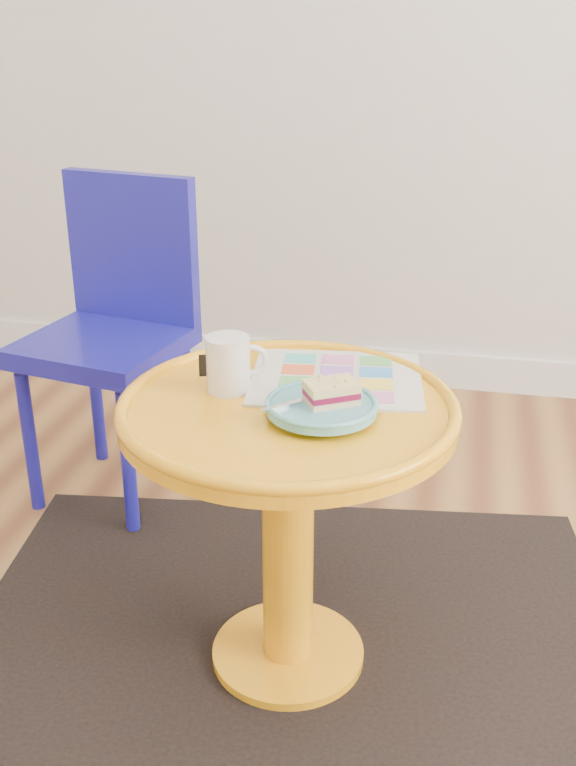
% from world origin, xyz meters
% --- Properties ---
extents(room_walls, '(4.00, 4.00, 4.00)m').
position_xyz_m(room_walls, '(-0.99, 0.99, 0.06)').
color(room_walls, silver).
rests_on(room_walls, ground).
extents(rug, '(1.43, 1.25, 0.01)m').
position_xyz_m(rug, '(-0.23, 0.60, 0.00)').
color(rug, black).
rests_on(rug, ground).
extents(side_table, '(0.57, 0.57, 0.55)m').
position_xyz_m(side_table, '(-0.23, 0.60, 0.39)').
color(side_table, orange).
rests_on(side_table, ground).
extents(chair, '(0.41, 0.41, 0.80)m').
position_xyz_m(chair, '(-0.78, 1.19, 0.46)').
color(chair, '#181693').
rests_on(chair, ground).
extents(newspaper, '(0.33, 0.29, 0.01)m').
position_xyz_m(newspaper, '(-0.16, 0.72, 0.55)').
color(newspaper, silver).
rests_on(newspaper, side_table).
extents(mug, '(0.11, 0.08, 0.10)m').
position_xyz_m(mug, '(-0.34, 0.64, 0.60)').
color(mug, white).
rests_on(mug, side_table).
extents(plate, '(0.18, 0.18, 0.02)m').
position_xyz_m(plate, '(-0.16, 0.57, 0.56)').
color(plate, '#519FAB').
rests_on(plate, newspaper).
extents(cake_slice, '(0.10, 0.09, 0.04)m').
position_xyz_m(cake_slice, '(-0.15, 0.57, 0.59)').
color(cake_slice, '#D3BC8C').
rests_on(cake_slice, plate).
extents(fork, '(0.12, 0.11, 0.00)m').
position_xyz_m(fork, '(-0.19, 0.57, 0.57)').
color(fork, silver).
rests_on(fork, plate).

